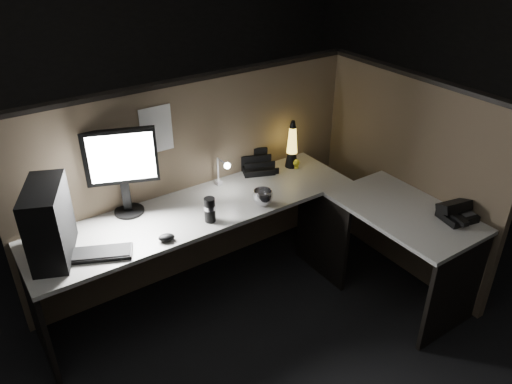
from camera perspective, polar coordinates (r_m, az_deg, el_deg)
floor at (r=3.52m, az=1.19°, el=-15.70°), size 6.00×6.00×0.00m
room_shell at (r=2.62m, az=1.56°, el=9.96°), size 6.00×6.00×6.00m
partition_back at (r=3.71m, az=-6.99°, el=1.26°), size 2.66×0.06×1.50m
partition_right at (r=3.90m, az=16.63°, el=1.63°), size 0.06×1.66×1.50m
desk at (r=3.38m, az=1.31°, el=-4.99°), size 2.60×1.60×0.73m
pc_tower at (r=3.06m, az=-22.58°, el=-3.25°), size 0.35×0.47×0.45m
monitor at (r=3.30m, az=-15.09°, el=3.13°), size 0.44×0.21×0.59m
keyboard at (r=3.09m, az=-18.05°, el=-6.77°), size 0.46×0.32×0.02m
mouse at (r=3.12m, az=-10.19°, el=-5.13°), size 0.12×0.10×0.04m
clip_lamp at (r=3.57m, az=-3.83°, el=2.36°), size 0.05×0.18×0.23m
organizer at (r=3.86m, az=0.09°, el=3.04°), size 0.30×0.28×0.18m
lava_lamp at (r=3.88m, az=4.14°, el=5.05°), size 0.10×0.10×0.38m
travel_mug at (r=3.22m, az=-5.30°, el=-2.04°), size 0.08×0.08×0.17m
steel_mug at (r=3.41m, az=0.77°, el=-0.63°), size 0.16×0.16×0.11m
figurine at (r=3.91m, az=4.63°, el=3.36°), size 0.05×0.05×0.05m
pinned_paper at (r=3.37m, az=-11.31°, el=6.99°), size 0.22×0.00×0.32m
desk_phone at (r=3.51m, az=21.90°, el=-2.15°), size 0.24×0.25×0.13m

